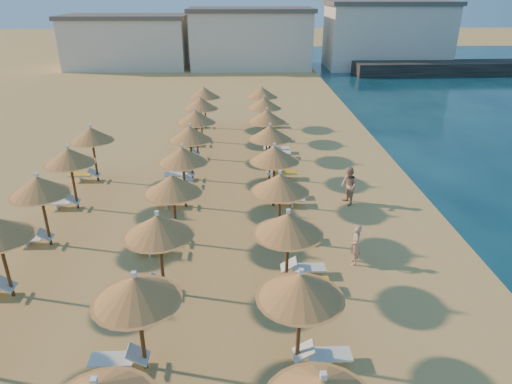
{
  "coord_description": "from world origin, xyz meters",
  "views": [
    {
      "loc": [
        0.82,
        -14.46,
        9.6
      ],
      "look_at": [
        1.38,
        4.0,
        1.3
      ],
      "focal_mm": 32.0,
      "sensor_mm": 36.0,
      "label": 1
    }
  ],
  "objects_px": {
    "parasol_row_west": "(172,185)",
    "jetty": "(477,68)",
    "beachgoer_a": "(355,245)",
    "beachgoer_b": "(348,186)",
    "parasol_row_east": "(280,184)"
  },
  "relations": [
    {
      "from": "parasol_row_west",
      "to": "jetty",
      "type": "bearing_deg",
      "value": 51.42
    },
    {
      "from": "beachgoer_a",
      "to": "parasol_row_west",
      "type": "bearing_deg",
      "value": -99.46
    },
    {
      "from": "parasol_row_west",
      "to": "beachgoer_b",
      "type": "relative_size",
      "value": 19.33
    },
    {
      "from": "jetty",
      "to": "beachgoer_a",
      "type": "distance_m",
      "value": 47.51
    },
    {
      "from": "parasol_row_west",
      "to": "beachgoer_a",
      "type": "height_order",
      "value": "parasol_row_west"
    },
    {
      "from": "jetty",
      "to": "parasol_row_east",
      "type": "bearing_deg",
      "value": -126.64
    },
    {
      "from": "parasol_row_west",
      "to": "beachgoer_a",
      "type": "relative_size",
      "value": 22.39
    },
    {
      "from": "beachgoer_a",
      "to": "parasol_row_east",
      "type": "bearing_deg",
      "value": -117.92
    },
    {
      "from": "jetty",
      "to": "beachgoer_a",
      "type": "height_order",
      "value": "beachgoer_a"
    },
    {
      "from": "parasol_row_east",
      "to": "beachgoer_a",
      "type": "bearing_deg",
      "value": -32.66
    },
    {
      "from": "jetty",
      "to": "beachgoer_a",
      "type": "relative_size",
      "value": 18.59
    },
    {
      "from": "parasol_row_east",
      "to": "beachgoer_a",
      "type": "height_order",
      "value": "parasol_row_east"
    },
    {
      "from": "jetty",
      "to": "beachgoer_a",
      "type": "bearing_deg",
      "value": -122.73
    },
    {
      "from": "jetty",
      "to": "parasol_row_east",
      "type": "height_order",
      "value": "parasol_row_east"
    },
    {
      "from": "parasol_row_east",
      "to": "beachgoer_a",
      "type": "distance_m",
      "value": 3.69
    }
  ]
}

